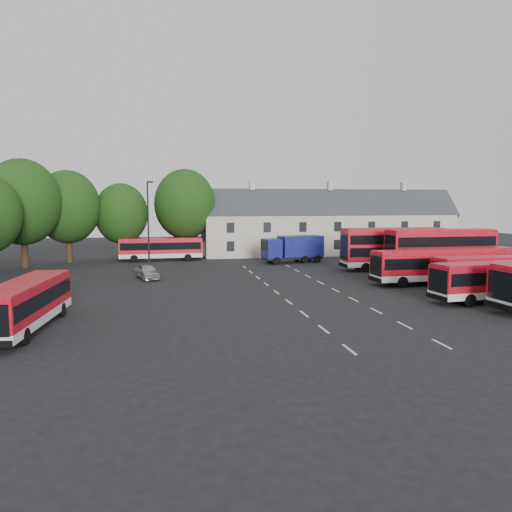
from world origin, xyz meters
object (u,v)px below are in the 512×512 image
object	(u,v)px
bus_dd_south	(440,249)
box_truck	(293,248)
silver_car	(147,272)
lamppost	(149,226)
bus_west	(26,301)

from	to	relation	value
bus_dd_south	box_truck	size ratio (longest dim) A/B	1.46
silver_car	box_truck	bearing A→B (deg)	14.48
box_truck	lamppost	size ratio (longest dim) A/B	0.83
box_truck	silver_car	world-z (taller)	box_truck
bus_dd_south	lamppost	bearing A→B (deg)	171.27
bus_west	lamppost	world-z (taller)	lamppost
bus_west	box_truck	bearing A→B (deg)	-34.04
box_truck	bus_west	bearing A→B (deg)	-141.10
box_truck	silver_car	xyz separation A→B (m)	(-16.90, -9.84, -1.11)
bus_west	bus_dd_south	bearing A→B (deg)	-60.29
bus_west	lamppost	bearing A→B (deg)	-12.72
bus_dd_south	bus_west	size ratio (longest dim) A/B	1.11
box_truck	lamppost	world-z (taller)	lamppost
bus_west	box_truck	distance (m)	36.24
bus_west	box_truck	size ratio (longest dim) A/B	1.31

